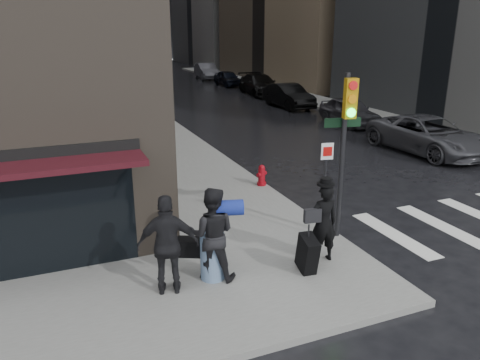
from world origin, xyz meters
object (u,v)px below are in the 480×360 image
object	(u,v)px
parked_car_0	(428,135)
parked_car_2	(288,96)
parked_car_1	(349,111)
parked_car_5	(206,71)
parked_car_4	(228,78)
man_greycoat	(168,245)
man_jeans	(212,234)
parked_car_3	(260,85)
traffic_light	(344,135)
man_overcoat	(320,228)
fire_hydrant	(262,176)

from	to	relation	value
parked_car_0	parked_car_2	size ratio (longest dim) A/B	1.18
parked_car_1	parked_car_2	distance (m)	6.43
parked_car_5	parked_car_4	bearing A→B (deg)	-84.83
man_greycoat	parked_car_1	distance (m)	19.10
man_jeans	parked_car_3	xyz separation A→B (m)	(13.05, 26.05, -0.36)
man_jeans	parked_car_5	distance (m)	40.96
parked_car_2	parked_car_4	distance (m)	12.85
man_greycoat	parked_car_1	world-z (taller)	man_greycoat
man_jeans	man_greycoat	size ratio (longest dim) A/B	0.98
man_greycoat	traffic_light	size ratio (longest dim) A/B	0.50
parked_car_4	man_greycoat	bearing A→B (deg)	-113.30
parked_car_2	man_greycoat	bearing A→B (deg)	-124.91
parked_car_4	parked_car_3	bearing A→B (deg)	-88.10
parked_car_4	parked_car_5	bearing A→B (deg)	88.94
man_greycoat	traffic_light	bearing A→B (deg)	-153.77
man_overcoat	parked_car_4	world-z (taller)	man_overcoat
man_overcoat	parked_car_0	xyz separation A→B (m)	(9.72, 7.06, -0.20)
man_overcoat	traffic_light	xyz separation A→B (m)	(1.13, 0.97, 1.78)
parked_car_3	parked_car_4	world-z (taller)	parked_car_3
fire_hydrant	parked_car_5	distance (m)	35.04
man_jeans	fire_hydrant	distance (m)	6.25
parked_car_0	parked_car_5	size ratio (longest dim) A/B	1.14
man_jeans	parked_car_1	world-z (taller)	man_jeans
parked_car_5	parked_car_3	bearing A→B (deg)	-83.35
man_jeans	man_overcoat	bearing A→B (deg)	-160.51
parked_car_5	man_overcoat	bearing A→B (deg)	-99.16
man_jeans	fire_hydrant	size ratio (longest dim) A/B	2.86
fire_hydrant	parked_car_3	world-z (taller)	parked_car_3
man_overcoat	parked_car_4	distance (m)	34.34
fire_hydrant	parked_car_4	size ratio (longest dim) A/B	0.17
traffic_light	man_jeans	bearing A→B (deg)	-157.63
traffic_light	parked_car_3	world-z (taller)	traffic_light
parked_car_1	fire_hydrant	bearing A→B (deg)	-136.12
parked_car_2	parked_car_3	world-z (taller)	parked_car_3
parked_car_3	man_jeans	bearing A→B (deg)	-111.85
traffic_light	fire_hydrant	size ratio (longest dim) A/B	5.78
man_overcoat	fire_hydrant	size ratio (longest dim) A/B	2.83
man_greycoat	parked_car_1	xyz separation A→B (m)	(13.59, 13.42, -0.43)
fire_hydrant	man_greycoat	bearing A→B (deg)	-130.05
man_overcoat	parked_car_0	distance (m)	12.01
man_jeans	parked_car_5	xyz separation A→B (m)	(12.85, 38.89, -0.35)
parked_car_3	parked_car_4	bearing A→B (deg)	97.16
parked_car_4	parked_car_5	xyz separation A→B (m)	(0.06, 6.42, 0.12)
fire_hydrant	parked_car_2	distance (m)	16.92
traffic_light	fire_hydrant	world-z (taller)	traffic_light
man_overcoat	fire_hydrant	bearing A→B (deg)	-94.80
man_overcoat	parked_car_1	xyz separation A→B (m)	(10.20, 13.48, -0.24)
man_overcoat	parked_car_3	world-z (taller)	man_overcoat
traffic_light	parked_car_2	world-z (taller)	traffic_light
parked_car_0	parked_car_4	size ratio (longest dim) A/B	1.38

